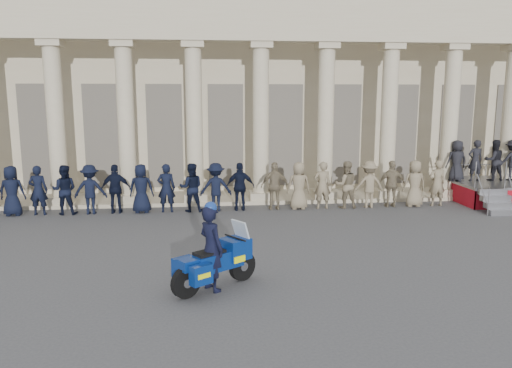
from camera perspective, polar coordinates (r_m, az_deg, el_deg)
name	(u,v)px	position (r m, az deg, el deg)	size (l,w,h in m)	color
ground	(244,272)	(12.42, -1.40, -10.00)	(90.00, 90.00, 0.00)	#404043
building	(222,91)	(26.39, -3.95, 10.60)	(40.00, 12.50, 9.00)	#B9AB8B
officer_rank	(186,188)	(18.64, -8.01, -0.42)	(19.39, 0.68, 1.81)	black
reviewing_stand	(505,167)	(22.69, 26.58, 1.71)	(4.82, 3.95, 2.50)	gray
motorcycle	(216,261)	(11.24, -4.60, -8.82)	(1.92, 1.60, 1.45)	black
rider	(211,247)	(11.06, -5.13, -7.17)	(0.78, 0.84, 2.01)	black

